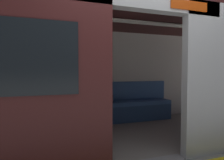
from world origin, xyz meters
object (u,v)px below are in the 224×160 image
object	(u,v)px
grab_pole_door	(103,80)
handbag	(107,99)
bench_seat	(103,108)
person_seated	(93,94)
book	(75,103)
train_car	(113,54)

from	to	relation	value
grab_pole_door	handbag	bearing A→B (deg)	-109.73
bench_seat	handbag	bearing A→B (deg)	-153.46
bench_seat	person_seated	xyz separation A→B (m)	(0.23, 0.05, 0.33)
person_seated	book	size ratio (longest dim) A/B	5.42
train_car	grab_pole_door	world-z (taller)	train_car
bench_seat	handbag	world-z (taller)	handbag
book	grab_pole_door	world-z (taller)	grab_pole_door
book	grab_pole_door	bearing A→B (deg)	127.19
train_car	bench_seat	distance (m)	1.45
person_seated	handbag	distance (m)	0.39
handbag	book	world-z (taller)	handbag
train_car	book	distance (m)	1.48
book	bench_seat	bearing A→B (deg)	-152.28
train_car	grab_pole_door	bearing A→B (deg)	58.36
handbag	book	xyz separation A→B (m)	(0.71, 0.01, -0.07)
person_seated	handbag	xyz separation A→B (m)	(-0.35, -0.11, -0.13)
person_seated	book	world-z (taller)	person_seated
bench_seat	book	size ratio (longest dim) A/B	15.41
person_seated	train_car	bearing A→B (deg)	100.06
train_car	bench_seat	world-z (taller)	train_car
handbag	book	bearing A→B (deg)	0.78
handbag	train_car	bearing A→B (deg)	78.98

